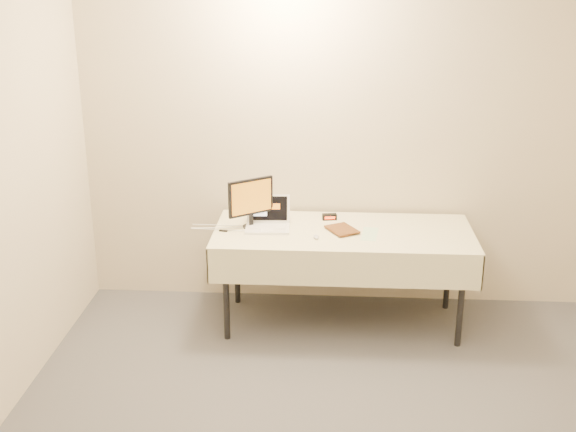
# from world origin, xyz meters

# --- Properties ---
(back_wall) EXTENTS (4.00, 0.10, 2.70)m
(back_wall) POSITION_xyz_m (0.00, 2.50, 1.35)
(back_wall) COLOR beige
(back_wall) RESTS_ON ground
(table) EXTENTS (1.86, 0.81, 0.74)m
(table) POSITION_xyz_m (0.00, 2.05, 0.68)
(table) COLOR black
(table) RESTS_ON ground
(laptop) EXTENTS (0.33, 0.30, 0.21)m
(laptop) POSITION_xyz_m (-0.55, 2.09, 0.79)
(laptop) COLOR white
(laptop) RESTS_ON table
(monitor) EXTENTS (0.30, 0.22, 0.37)m
(monitor) POSITION_xyz_m (-0.67, 2.07, 0.95)
(monitor) COLOR black
(monitor) RESTS_ON table
(book) EXTENTS (0.16, 0.10, 0.23)m
(book) POSITION_xyz_m (-0.09, 1.98, 0.85)
(book) COLOR brown
(book) RESTS_ON table
(alarm_clock) EXTENTS (0.11, 0.06, 0.04)m
(alarm_clock) POSITION_xyz_m (-0.10, 2.27, 0.76)
(alarm_clock) COLOR black
(alarm_clock) RESTS_ON table
(clicker) EXTENTS (0.05, 0.08, 0.02)m
(clicker) POSITION_xyz_m (-0.19, 1.88, 0.75)
(clicker) COLOR silver
(clicker) RESTS_ON table
(paper_form) EXTENTS (0.14, 0.29, 0.00)m
(paper_form) POSITION_xyz_m (0.19, 1.99, 0.74)
(paper_form) COLOR #BCE6B7
(paper_form) RESTS_ON table
(usb_dongle) EXTENTS (0.06, 0.03, 0.01)m
(usb_dongle) POSITION_xyz_m (-0.86, 1.97, 0.74)
(usb_dongle) COLOR black
(usb_dongle) RESTS_ON table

